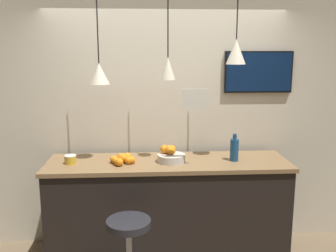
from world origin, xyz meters
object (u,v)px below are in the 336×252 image
(fruit_bowl, at_px, (171,155))
(spread_jar, at_px, (70,159))
(bar_stool, at_px, (129,246))
(mounted_tv, at_px, (259,72))
(juice_bottle, at_px, (234,149))

(fruit_bowl, bearing_deg, spread_jar, -179.48)
(bar_stool, bearing_deg, spread_jar, 132.90)
(bar_stool, distance_m, fruit_bowl, 0.95)
(fruit_bowl, relative_size, spread_jar, 2.44)
(fruit_bowl, xyz_separation_m, mounted_tv, (0.96, 0.41, 0.78))
(juice_bottle, bearing_deg, mounted_tv, 51.53)
(fruit_bowl, bearing_deg, bar_stool, -122.02)
(bar_stool, xyz_separation_m, spread_jar, (-0.57, 0.61, 0.58))
(juice_bottle, distance_m, mounted_tv, 0.90)
(bar_stool, bearing_deg, fruit_bowl, 57.98)
(juice_bottle, xyz_separation_m, spread_jar, (-1.59, 0.00, -0.07))
(bar_stool, relative_size, mounted_tv, 0.99)
(fruit_bowl, bearing_deg, juice_bottle, -0.80)
(bar_stool, distance_m, spread_jar, 1.02)
(bar_stool, relative_size, spread_jar, 6.46)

